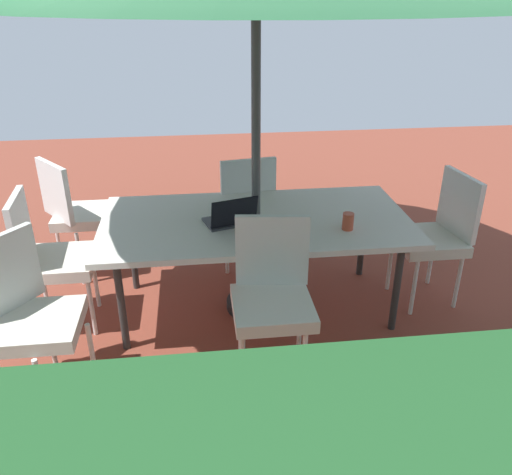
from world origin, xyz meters
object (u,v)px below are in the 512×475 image
(chair_south, at_px, (244,204))
(chair_north, at_px, (272,293))
(laptop, at_px, (231,218))
(chair_west, at_px, (437,232))
(cup, at_px, (348,221))
(dining_table, at_px, (256,225))
(chair_northeast, at_px, (28,312))
(chair_southeast, at_px, (77,210))
(chair_east, at_px, (49,255))

(chair_south, distance_m, chair_north, 1.38)
(laptop, bearing_deg, chair_north, 90.60)
(chair_west, relative_size, cup, 8.64)
(chair_west, height_order, chair_north, same)
(dining_table, relative_size, chair_west, 2.17)
(chair_west, bearing_deg, chair_northeast, -82.89)
(dining_table, height_order, chair_southeast, chair_southeast)
(chair_northeast, distance_m, chair_north, 1.37)
(dining_table, xyz_separation_m, chair_west, (-1.33, 0.02, -0.12))
(chair_west, distance_m, laptop, 1.52)
(laptop, bearing_deg, chair_west, 165.53)
(chair_northeast, distance_m, cup, 2.01)
(chair_southeast, relative_size, laptop, 2.60)
(chair_northeast, xyz_separation_m, cup, (-1.94, -0.50, 0.22))
(dining_table, xyz_separation_m, chair_north, (-0.01, 0.70, -0.12))
(chair_northeast, xyz_separation_m, chair_east, (0.04, -0.69, 0.00))
(dining_table, xyz_separation_m, laptop, (0.18, 0.07, 0.09))
(chair_west, xyz_separation_m, chair_north, (1.31, 0.68, 0.00))
(chair_northeast, distance_m, chair_south, 1.95)
(chair_northeast, relative_size, chair_east, 1.00)
(chair_north, xyz_separation_m, cup, (-0.57, -0.46, 0.22))
(chair_west, distance_m, chair_southeast, 2.78)
(chair_east, distance_m, cup, 2.00)
(chair_northeast, relative_size, cup, 8.64)
(chair_west, distance_m, cup, 0.81)
(chair_west, height_order, chair_east, same)
(dining_table, bearing_deg, chair_east, 1.97)
(chair_east, bearing_deg, chair_southeast, -7.67)
(chair_northeast, bearing_deg, cup, -38.39)
(chair_northeast, distance_m, chair_east, 0.69)
(chair_east, relative_size, laptop, 2.60)
(dining_table, distance_m, chair_south, 0.69)
(chair_southeast, xyz_separation_m, chair_north, (-1.37, 1.41, 0.00))
(dining_table, relative_size, chair_east, 2.17)
(chair_west, xyz_separation_m, cup, (0.75, 0.22, 0.22))
(chair_south, bearing_deg, dining_table, 82.84)
(chair_west, bearing_deg, chair_south, -125.28)
(chair_south, height_order, laptop, chair_south)
(chair_west, distance_m, chair_north, 1.48)
(cup, bearing_deg, laptop, -12.57)
(chair_northeast, bearing_deg, chair_north, -51.08)
(dining_table, distance_m, cup, 0.64)
(cup, bearing_deg, chair_north, 38.81)
(chair_northeast, height_order, cup, chair_northeast)
(chair_south, xyz_separation_m, cup, (-0.60, 0.92, 0.22))
(chair_northeast, height_order, chair_north, same)
(chair_northeast, xyz_separation_m, chair_south, (-1.34, -1.42, 0.00))
(cup, bearing_deg, chair_southeast, -26.16)
(chair_north, bearing_deg, cup, 45.71)
(chair_south, xyz_separation_m, chair_southeast, (1.34, -0.03, 0.00))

